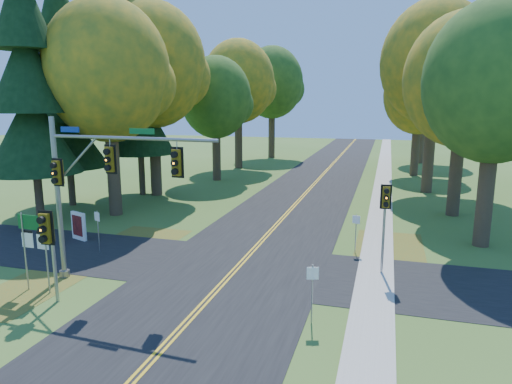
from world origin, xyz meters
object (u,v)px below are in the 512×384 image
(traffic_mast, at_px, (93,179))
(info_kiosk, at_px, (79,226))
(route_sign_cluster, at_px, (34,237))
(east_signal_pole, at_px, (385,207))

(traffic_mast, bearing_deg, info_kiosk, 136.76)
(route_sign_cluster, bearing_deg, east_signal_pole, 25.77)
(east_signal_pole, bearing_deg, route_sign_cluster, -161.61)
(east_signal_pole, height_order, route_sign_cluster, east_signal_pole)
(east_signal_pole, relative_size, info_kiosk, 2.59)
(traffic_mast, relative_size, east_signal_pole, 1.87)
(traffic_mast, relative_size, route_sign_cluster, 2.36)
(east_signal_pole, distance_m, info_kiosk, 16.51)
(traffic_mast, xyz_separation_m, east_signal_pole, (11.53, 4.23, -1.38))
(east_signal_pole, xyz_separation_m, route_sign_cluster, (-13.38, -5.68, -0.82))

